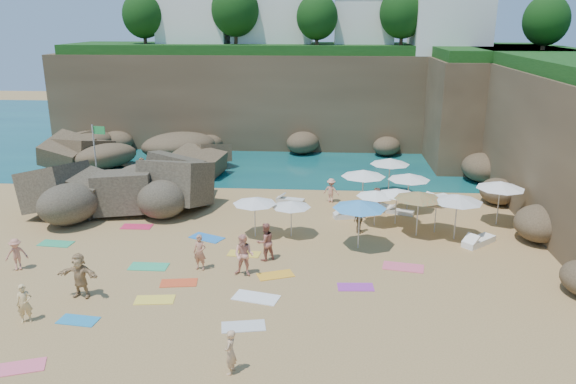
# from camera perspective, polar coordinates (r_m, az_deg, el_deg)

# --- Properties ---
(ground) EXTENTS (120.00, 120.00, 0.00)m
(ground) POSITION_cam_1_polar(r_m,az_deg,el_deg) (28.21, -4.51, -5.60)
(ground) COLOR tan
(ground) RESTS_ON ground
(seawater) EXTENTS (120.00, 120.00, 0.00)m
(seawater) POSITION_cam_1_polar(r_m,az_deg,el_deg) (56.90, -0.09, 6.17)
(seawater) COLOR #0C4751
(seawater) RESTS_ON ground
(cliff_back) EXTENTS (44.00, 8.00, 8.00)m
(cliff_back) POSITION_cam_1_polar(r_m,az_deg,el_deg) (51.21, 1.76, 9.46)
(cliff_back) COLOR brown
(cliff_back) RESTS_ON ground
(cliff_corner) EXTENTS (10.00, 12.00, 8.00)m
(cliff_corner) POSITION_cam_1_polar(r_m,az_deg,el_deg) (48.00, 19.87, 7.93)
(cliff_corner) COLOR brown
(cliff_corner) RESTS_ON ground
(rock_promontory) EXTENTS (12.00, 7.00, 2.00)m
(rock_promontory) POSITION_cam_1_polar(r_m,az_deg,el_deg) (45.65, -15.32, 2.77)
(rock_promontory) COLOR brown
(rock_promontory) RESTS_ON ground
(clifftop_buildings) EXTENTS (28.48, 9.48, 7.00)m
(clifftop_buildings) POSITION_cam_1_polar(r_m,az_deg,el_deg) (51.50, 3.00, 17.57)
(clifftop_buildings) COLOR white
(clifftop_buildings) RESTS_ON cliff_back
(clifftop_trees) EXTENTS (35.60, 23.82, 4.40)m
(clifftop_trees) POSITION_cam_1_polar(r_m,az_deg,el_deg) (45.22, 5.24, 17.59)
(clifftop_trees) COLOR #11380F
(clifftop_trees) RESTS_ON ground
(marina_masts) EXTENTS (3.10, 0.10, 6.00)m
(marina_masts) POSITION_cam_1_polar(r_m,az_deg,el_deg) (59.89, -16.24, 8.96)
(marina_masts) COLOR white
(marina_masts) RESTS_ON ground
(rock_outcrop) EXTENTS (9.35, 8.12, 3.14)m
(rock_outcrop) POSITION_cam_1_polar(r_m,az_deg,el_deg) (34.83, -16.49, -1.78)
(rock_outcrop) COLOR brown
(rock_outcrop) RESTS_ON ground
(flag_pole) EXTENTS (0.87, 0.18, 4.49)m
(flag_pole) POSITION_cam_1_polar(r_m,az_deg,el_deg) (38.15, -18.86, 4.11)
(flag_pole) COLOR silver
(flag_pole) RESTS_ON ground
(parasol_0) EXTENTS (2.16, 2.16, 2.05)m
(parasol_0) POSITION_cam_1_polar(r_m,az_deg,el_deg) (31.19, 11.00, 0.04)
(parasol_0) COLOR silver
(parasol_0) RESTS_ON ground
(parasol_1) EXTENTS (2.53, 2.53, 2.39)m
(parasol_1) POSITION_cam_1_polar(r_m,az_deg,el_deg) (36.41, 10.32, 3.09)
(parasol_1) COLOR silver
(parasol_1) RESTS_ON ground
(parasol_2) EXTENTS (2.11, 2.11, 2.00)m
(parasol_2) POSITION_cam_1_polar(r_m,az_deg,el_deg) (30.83, 8.90, -0.14)
(parasol_2) COLOR silver
(parasol_2) RESTS_ON ground
(parasol_3) EXTENTS (2.61, 2.61, 2.47)m
(parasol_3) POSITION_cam_1_polar(r_m,az_deg,el_deg) (33.09, 7.67, 1.91)
(parasol_3) COLOR silver
(parasol_3) RESTS_ON ground
(parasol_4) EXTENTS (2.13, 2.13, 2.01)m
(parasol_4) POSITION_cam_1_polar(r_m,az_deg,el_deg) (30.43, 14.89, -0.72)
(parasol_4) COLOR silver
(parasol_4) RESTS_ON ground
(parasol_5) EXTENTS (2.05, 2.05, 1.94)m
(parasol_5) POSITION_cam_1_polar(r_m,az_deg,el_deg) (28.87, 0.34, -1.23)
(parasol_5) COLOR silver
(parasol_5) RESTS_ON ground
(parasol_6) EXTENTS (2.55, 2.55, 2.41)m
(parasol_6) POSITION_cam_1_polar(r_m,az_deg,el_deg) (29.63, 13.16, -0.32)
(parasol_6) COLOR silver
(parasol_6) RESTS_ON ground
(parasol_7) EXTENTS (2.46, 2.46, 2.32)m
(parasol_7) POSITION_cam_1_polar(r_m,az_deg,el_deg) (33.34, 12.20, 1.54)
(parasol_7) COLOR silver
(parasol_7) RESTS_ON ground
(parasol_8) EXTENTS (2.61, 2.61, 2.47)m
(parasol_8) POSITION_cam_1_polar(r_m,az_deg,el_deg) (32.59, 20.79, 0.68)
(parasol_8) COLOR silver
(parasol_8) RESTS_ON ground
(parasol_9) EXTENTS (2.28, 2.28, 2.15)m
(parasol_9) POSITION_cam_1_polar(r_m,az_deg,el_deg) (28.86, -3.41, -0.86)
(parasol_9) COLOR silver
(parasol_9) RESTS_ON ground
(parasol_10) EXTENTS (2.64, 2.64, 2.50)m
(parasol_10) POSITION_cam_1_polar(r_m,az_deg,el_deg) (27.45, 7.30, -1.24)
(parasol_10) COLOR silver
(parasol_10) RESTS_ON ground
(parasol_11) EXTENTS (2.56, 2.56, 2.42)m
(parasol_11) POSITION_cam_1_polar(r_m,az_deg,el_deg) (29.67, 16.85, -0.59)
(parasol_11) COLOR silver
(parasol_11) RESTS_ON ground
(lounger_0) EXTENTS (1.81, 0.95, 0.27)m
(lounger_0) POSITION_cam_1_polar(r_m,az_deg,el_deg) (34.72, 0.23, -0.87)
(lounger_0) COLOR silver
(lounger_0) RESTS_ON ground
(lounger_1) EXTENTS (1.64, 0.98, 0.24)m
(lounger_1) POSITION_cam_1_polar(r_m,az_deg,el_deg) (33.40, 11.34, -1.99)
(lounger_1) COLOR silver
(lounger_1) RESTS_ON ground
(lounger_2) EXTENTS (1.99, 1.64, 0.30)m
(lounger_2) POSITION_cam_1_polar(r_m,az_deg,el_deg) (36.19, 14.77, -0.67)
(lounger_2) COLOR white
(lounger_2) RESTS_ON ground
(lounger_3) EXTENTS (2.11, 1.33, 0.31)m
(lounger_3) POSITION_cam_1_polar(r_m,az_deg,el_deg) (33.93, 8.82, -1.48)
(lounger_3) COLOR white
(lounger_3) RESTS_ON ground
(lounger_4) EXTENTS (1.85, 0.96, 0.27)m
(lounger_4) POSITION_cam_1_polar(r_m,az_deg,el_deg) (32.30, 6.20, -2.38)
(lounger_4) COLOR silver
(lounger_4) RESTS_ON ground
(lounger_5) EXTENTS (1.95, 1.88, 0.32)m
(lounger_5) POSITION_cam_1_polar(r_m,az_deg,el_deg) (30.01, 18.81, -4.76)
(lounger_5) COLOR white
(lounger_5) RESTS_ON ground
(towel_0) EXTENTS (1.57, 0.91, 0.03)m
(towel_0) POSITION_cam_1_polar(r_m,az_deg,el_deg) (23.14, -20.53, -12.11)
(towel_0) COLOR #2388BD
(towel_0) RESTS_ON ground
(towel_1) EXTENTS (1.76, 1.28, 0.03)m
(towel_1) POSITION_cam_1_polar(r_m,az_deg,el_deg) (21.12, -25.61, -15.78)
(towel_1) COLOR #FC627F
(towel_1) RESTS_ON ground
(towel_2) EXTENTS (1.66, 1.00, 0.03)m
(towel_2) POSITION_cam_1_polar(r_m,az_deg,el_deg) (24.95, -11.03, -9.05)
(towel_2) COLOR #E84D24
(towel_2) RESTS_ON ground
(towel_3) EXTENTS (1.74, 0.98, 0.03)m
(towel_3) POSITION_cam_1_polar(r_m,az_deg,el_deg) (30.85, -22.51, -4.86)
(towel_3) COLOR #2FA66E
(towel_3) RESTS_ON ground
(towel_4) EXTENTS (1.66, 0.97, 0.03)m
(towel_4) POSITION_cam_1_polar(r_m,az_deg,el_deg) (23.77, -13.38, -10.60)
(towel_4) COLOR yellow
(towel_4) RESTS_ON ground
(towel_5) EXTENTS (1.74, 1.10, 0.03)m
(towel_5) POSITION_cam_1_polar(r_m,az_deg,el_deg) (21.42, -4.55, -13.45)
(towel_5) COLOR silver
(towel_5) RESTS_ON ground
(towel_6) EXTENTS (1.57, 0.86, 0.03)m
(towel_6) POSITION_cam_1_polar(r_m,az_deg,el_deg) (24.32, 6.88, -9.56)
(towel_6) COLOR purple
(towel_6) RESTS_ON ground
(towel_7) EXTENTS (1.66, 0.85, 0.03)m
(towel_7) POSITION_cam_1_polar(r_m,az_deg,el_deg) (31.86, -15.11, -3.42)
(towel_7) COLOR #DE2752
(towel_7) RESTS_ON ground
(towel_8) EXTENTS (1.97, 1.54, 0.03)m
(towel_8) POSITION_cam_1_polar(r_m,az_deg,el_deg) (29.55, -8.25, -4.62)
(towel_8) COLOR blue
(towel_8) RESTS_ON ground
(towel_9) EXTENTS (1.98, 1.24, 0.03)m
(towel_9) POSITION_cam_1_polar(r_m,az_deg,el_deg) (26.48, 11.62, -7.48)
(towel_9) COLOR #ED5C79
(towel_9) RESTS_ON ground
(towel_10) EXTENTS (1.77, 1.32, 0.03)m
(towel_10) POSITION_cam_1_polar(r_m,az_deg,el_deg) (25.20, -1.27, -8.43)
(towel_10) COLOR #FBAA27
(towel_10) RESTS_ON ground
(towel_11) EXTENTS (1.76, 0.88, 0.03)m
(towel_11) POSITION_cam_1_polar(r_m,az_deg,el_deg) (26.77, -13.97, -7.36)
(towel_11) COLOR #33B478
(towel_11) RESTS_ON ground
(towel_12) EXTENTS (1.62, 0.92, 0.03)m
(towel_12) POSITION_cam_1_polar(r_m,az_deg,el_deg) (27.42, -4.49, -6.27)
(towel_12) COLOR yellow
(towel_12) RESTS_ON ground
(towel_13) EXTENTS (2.03, 1.35, 0.03)m
(towel_13) POSITION_cam_1_polar(r_m,az_deg,el_deg) (23.35, -3.27, -10.65)
(towel_13) COLOR white
(towel_13) RESTS_ON ground
(person_stand_0) EXTENTS (0.66, 0.56, 1.53)m
(person_stand_0) POSITION_cam_1_polar(r_m,az_deg,el_deg) (23.46, -25.21, -10.21)
(person_stand_0) COLOR #DBB573
(person_stand_0) RESTS_ON ground
(person_stand_1) EXTENTS (1.13, 1.08, 1.84)m
(person_stand_1) POSITION_cam_1_polar(r_m,az_deg,el_deg) (26.39, -2.32, -5.06)
(person_stand_1) COLOR #B26959
(person_stand_1) RESTS_ON ground
(person_stand_2) EXTENTS (1.06, 0.71, 1.51)m
(person_stand_2) POSITION_cam_1_polar(r_m,az_deg,el_deg) (34.74, 4.40, 0.17)
(person_stand_2) COLOR tan
(person_stand_2) RESTS_ON ground
(person_stand_3) EXTENTS (0.85, 0.94, 1.54)m
(person_stand_3) POSITION_cam_1_polar(r_m,az_deg,el_deg) (29.95, 7.26, -2.74)
(person_stand_3) COLOR olive
(person_stand_3) RESTS_ON ground
(person_stand_4) EXTENTS (0.82, 0.79, 1.51)m
(person_stand_4) POSITION_cam_1_polar(r_m,az_deg,el_deg) (33.22, 9.00, -0.81)
(person_stand_4) COLOR tan
(person_stand_4) RESTS_ON ground
(person_stand_5) EXTENTS (1.52, 0.71, 1.58)m
(person_stand_5) POSITION_cam_1_polar(r_m,az_deg,el_deg) (40.83, -14.62, 2.30)
(person_stand_5) COLOR #AD7D56
(person_stand_5) RESTS_ON ground
(person_stand_6) EXTENTS (0.46, 0.61, 1.53)m
(person_stand_6) POSITION_cam_1_polar(r_m,az_deg,el_deg) (18.66, -5.88, -15.87)
(person_stand_6) COLOR tan
(person_stand_6) RESTS_ON ground
(person_lie_0) EXTENTS (1.44, 1.72, 0.39)m
(person_lie_0) POSITION_cam_1_polar(r_m,az_deg,el_deg) (28.40, -25.73, -6.78)
(person_lie_0) COLOR tan
(person_lie_0) RESTS_ON ground
(person_lie_3) EXTENTS (1.95, 2.07, 0.50)m
(person_lie_3) POSITION_cam_1_polar(r_m,az_deg,el_deg) (24.77, -20.24, -9.45)
(person_lie_3) COLOR tan
(person_lie_3) RESTS_ON ground
(person_lie_4) EXTENTS (0.90, 1.72, 0.39)m
(person_lie_4) POSITION_cam_1_polar(r_m,az_deg,el_deg) (25.97, -8.88, -7.39)
(person_lie_4) COLOR tan
(person_lie_4) RESTS_ON ground
(person_lie_5) EXTENTS (1.24, 2.02, 0.72)m
(person_lie_5) POSITION_cam_1_polar(r_m,az_deg,el_deg) (25.11, -4.47, -7.72)
(person_lie_5) COLOR #EB9E85
(person_lie_5) RESTS_ON ground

